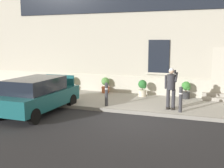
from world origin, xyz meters
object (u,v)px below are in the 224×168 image
Objects in this scene: bollard_far_left at (106,93)px; planter_cream at (143,88)px; planter_terracotta at (105,85)px; planter_charcoal at (186,90)px; bollard_near_person at (181,98)px; hatchback_car_teal at (38,95)px; person_on_phone at (171,86)px; planter_olive at (70,83)px.

bollard_far_left is 2.78m from planter_cream.
bollard_far_left is 3.11m from planter_terracotta.
planter_cream is 2.17m from planter_charcoal.
bollard_near_person is 3.41m from planter_cream.
hatchback_car_teal is at bearing -145.90° from bollard_far_left.
person_on_phone reaches higher than bollard_near_person.
bollard_near_person is 0.60× the size of person_on_phone.
bollard_near_person is at bearing 0.00° from bollard_far_left.
planter_cream is at bearing -7.47° from planter_terracotta.
bollard_near_person reaches higher than planter_charcoal.
hatchback_car_teal is 3.91× the size of bollard_near_person.
planter_terracotta and planter_cream have the same top height.
planter_terracotta is at bearing 1.83° from planter_olive.
planter_cream is at bearing -174.52° from planter_charcoal.
planter_cream and planter_charcoal have the same top height.
planter_olive is (-3.34, 2.81, -0.11)m from bollard_far_left.
planter_terracotta is 2.18m from planter_cream.
person_on_phone reaches higher than planter_olive.
person_on_phone is 2.04× the size of planter_charcoal.
planter_charcoal is at bearing 38.57° from hatchback_car_teal.
hatchback_car_teal reaches higher than bollard_far_left.
person_on_phone is (2.75, 0.30, 0.44)m from bollard_far_left.
person_on_phone is at bearing -99.01° from planter_charcoal.
bollard_near_person is 5.23m from planter_terracotta.
hatchback_car_teal reaches higher than planter_charcoal.
bollard_near_person is 1.00× the size of bollard_far_left.
bollard_near_person is 1.22× the size of planter_charcoal.
planter_charcoal is (6.49, -0.01, 0.00)m from planter_olive.
person_on_phone is 2.04× the size of planter_cream.
bollard_far_left reaches higher than planter_cream.
planter_olive is 2.17m from planter_terracotta.
planter_olive is at bearing 177.16° from planter_cream.
planter_cream is at bearing 69.17° from bollard_far_left.
bollard_near_person is (5.61, 1.64, -0.08)m from hatchback_car_teal.
planter_terracotta is 1.00× the size of planter_charcoal.
planter_terracotta is at bearing 172.53° from planter_cream.
planter_cream is (-1.77, 2.30, -0.55)m from person_on_phone.
planter_charcoal is (3.15, 2.80, -0.11)m from bollard_far_left.
planter_cream is 1.00× the size of planter_charcoal.
person_on_phone is at bearing -22.42° from planter_olive.
hatchback_car_teal is 4.55m from planter_olive.
hatchback_car_teal is 5.44m from planter_cream.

